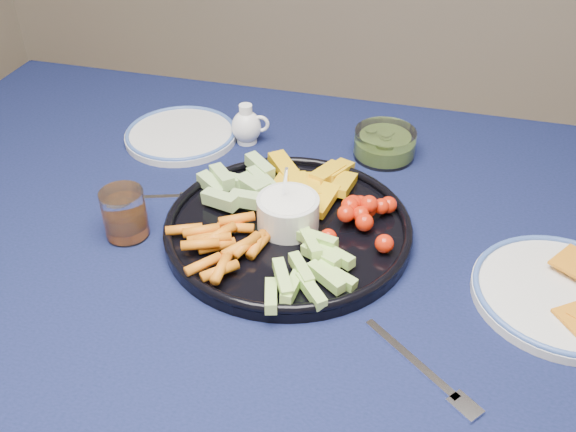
% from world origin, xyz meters
% --- Properties ---
extents(dining_table, '(1.67, 1.07, 0.75)m').
position_xyz_m(dining_table, '(0.00, 0.00, 0.66)').
color(dining_table, '#452517').
rests_on(dining_table, ground).
extents(crudite_platter, '(0.39, 0.39, 0.12)m').
position_xyz_m(crudite_platter, '(-0.05, 0.04, 0.77)').
color(crudite_platter, black).
rests_on(crudite_platter, dining_table).
extents(creamer_pitcher, '(0.07, 0.06, 0.08)m').
position_xyz_m(creamer_pitcher, '(-0.20, 0.30, 0.78)').
color(creamer_pitcher, white).
rests_on(creamer_pitcher, dining_table).
extents(pickle_bowl, '(0.11, 0.11, 0.05)m').
position_xyz_m(pickle_bowl, '(0.06, 0.31, 0.77)').
color(pickle_bowl, white).
rests_on(pickle_bowl, dining_table).
extents(cheese_plate, '(0.25, 0.25, 0.03)m').
position_xyz_m(cheese_plate, '(0.36, -0.00, 0.76)').
color(cheese_plate, silver).
rests_on(cheese_plate, dining_table).
extents(juice_tumbler, '(0.07, 0.07, 0.08)m').
position_xyz_m(juice_tumbler, '(-0.29, -0.03, 0.78)').
color(juice_tumbler, white).
rests_on(juice_tumbler, dining_table).
extents(fork_left, '(0.15, 0.06, 0.00)m').
position_xyz_m(fork_left, '(-0.28, 0.08, 0.75)').
color(fork_left, white).
rests_on(fork_left, dining_table).
extents(fork_right, '(0.16, 0.13, 0.00)m').
position_xyz_m(fork_right, '(0.19, -0.19, 0.75)').
color(fork_right, white).
rests_on(fork_right, dining_table).
extents(side_plate_extra, '(0.22, 0.22, 0.02)m').
position_xyz_m(side_plate_extra, '(-0.33, 0.28, 0.76)').
color(side_plate_extra, silver).
rests_on(side_plate_extra, dining_table).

